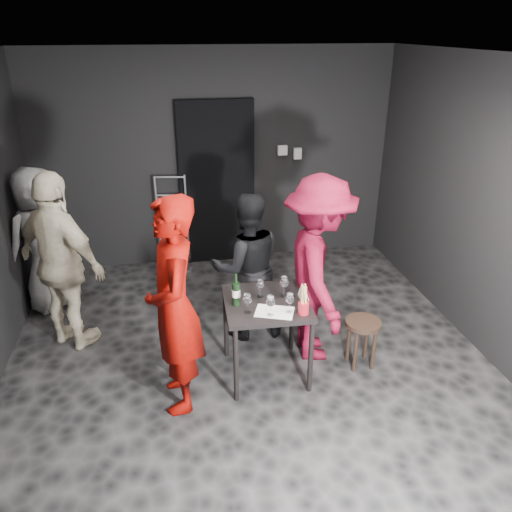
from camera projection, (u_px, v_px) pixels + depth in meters
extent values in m
cube|color=black|center=(251.00, 368.00, 4.64)|extent=(4.50, 5.00, 0.02)
cube|color=silver|center=(249.00, 56.00, 3.51)|extent=(4.50, 5.00, 0.02)
cube|color=black|center=(216.00, 160.00, 6.30)|extent=(4.50, 0.04, 2.70)
cube|color=black|center=(367.00, 486.00, 1.85)|extent=(4.50, 0.04, 2.70)
cube|color=black|center=(498.00, 216.00, 4.45)|extent=(0.04, 5.00, 2.70)
cube|color=black|center=(217.00, 184.00, 6.38)|extent=(0.95, 0.10, 2.10)
cube|color=#B7B7B2|center=(282.00, 150.00, 6.36)|extent=(0.12, 0.06, 0.12)
cube|color=#B7B7B2|center=(297.00, 153.00, 6.41)|extent=(0.10, 0.06, 0.14)
cylinder|color=#B2B2B7|center=(158.00, 223.00, 6.36)|extent=(0.03, 0.03, 1.22)
cylinder|color=#B2B2B7|center=(187.00, 221.00, 6.42)|extent=(0.03, 0.03, 1.22)
cube|color=#B2B2B7|center=(176.00, 268.00, 6.53)|extent=(0.41, 0.22, 0.03)
cylinder|color=black|center=(162.00, 259.00, 6.61)|extent=(0.04, 0.16, 0.16)
cylinder|color=black|center=(189.00, 257.00, 6.67)|extent=(0.04, 0.16, 0.16)
cube|color=black|center=(266.00, 303.00, 4.29)|extent=(0.72, 0.72, 0.04)
cylinder|color=black|center=(236.00, 365.00, 4.10)|extent=(0.04, 0.04, 0.71)
cylinder|color=black|center=(311.00, 357.00, 4.21)|extent=(0.04, 0.04, 0.71)
cylinder|color=black|center=(226.00, 324.00, 4.68)|extent=(0.04, 0.04, 0.71)
cylinder|color=black|center=(292.00, 317.00, 4.78)|extent=(0.04, 0.04, 0.71)
cylinder|color=black|center=(363.00, 323.00, 4.51)|extent=(0.33, 0.33, 0.04)
cylinder|color=black|center=(366.00, 339.00, 4.71)|extent=(0.04, 0.04, 0.41)
cylinder|color=black|center=(348.00, 341.00, 4.68)|extent=(0.04, 0.04, 0.41)
cylinder|color=black|center=(355.00, 352.00, 4.52)|extent=(0.04, 0.04, 0.41)
cylinder|color=black|center=(374.00, 350.00, 4.55)|extent=(0.04, 0.04, 0.41)
imported|color=#850702|center=(173.00, 286.00, 3.80)|extent=(0.56, 0.82, 2.19)
imported|color=black|center=(247.00, 267.00, 4.88)|extent=(0.75, 0.43, 1.51)
imported|color=maroon|center=(319.00, 255.00, 4.46)|extent=(0.72, 1.38, 2.07)
imported|color=beige|center=(59.00, 248.00, 4.58)|extent=(1.30, 1.22, 2.07)
imported|color=gray|center=(42.00, 236.00, 5.33)|extent=(0.92, 0.91, 1.71)
cube|color=white|center=(274.00, 312.00, 4.11)|extent=(0.36, 0.30, 0.00)
cylinder|color=black|center=(236.00, 294.00, 4.18)|extent=(0.07, 0.07, 0.21)
cylinder|color=black|center=(236.00, 279.00, 4.12)|extent=(0.03, 0.03, 0.08)
cylinder|color=white|center=(236.00, 293.00, 4.17)|extent=(0.07, 0.07, 0.07)
cylinder|color=maroon|center=(303.00, 308.00, 4.07)|extent=(0.09, 0.09, 0.10)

